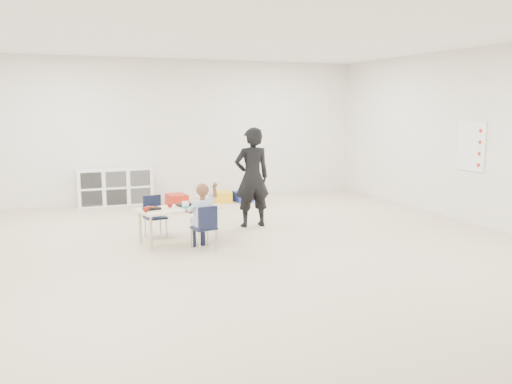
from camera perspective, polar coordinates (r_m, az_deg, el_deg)
name	(u,v)px	position (r m, az deg, el deg)	size (l,w,h in m)	color
room	(255,146)	(6.72, -0.15, 4.87)	(9.00, 9.02, 2.80)	#C2B495
table	(179,225)	(7.62, -8.15, -3.44)	(1.16, 0.72, 0.50)	beige
chair_near	(204,227)	(7.23, -5.52, -3.70)	(0.29, 0.27, 0.60)	black
chair_far	(155,217)	(8.00, -10.54, -2.57)	(0.29, 0.27, 0.60)	black
child	(204,214)	(7.20, -5.54, -2.37)	(0.40, 0.40, 0.94)	#A8BEE3
lunch_tray_near	(185,205)	(7.69, -7.49, -1.34)	(0.22, 0.16, 0.03)	black
lunch_tray_far	(152,208)	(7.49, -10.92, -1.71)	(0.22, 0.16, 0.03)	black
milk_carton	(185,205)	(7.46, -7.45, -1.39)	(0.07, 0.07, 0.10)	white
bread_roll	(199,205)	(7.58, -6.07, -1.33)	(0.09, 0.09, 0.07)	tan
apple_near	(170,205)	(7.60, -9.04, -1.34)	(0.07, 0.07, 0.07)	maroon
apple_far	(146,209)	(7.32, -11.51, -1.81)	(0.07, 0.07, 0.07)	maroon
cubby_shelf	(115,187)	(10.71, -14.62, 0.53)	(1.40, 0.40, 0.70)	white
rules_poster	(471,146)	(9.40, 21.70, 4.54)	(0.02, 0.60, 0.80)	white
adult	(252,177)	(8.47, -0.42, 1.55)	(0.57, 0.37, 1.56)	black
bin_red	(177,200)	(10.48, -8.34, -0.80)	(0.34, 0.44, 0.21)	#B52012
bin_yellow	(223,197)	(10.75, -3.48, -0.48)	(0.33, 0.43, 0.21)	gold
bin_blue	(243,196)	(10.78, -1.40, -0.47)	(0.31, 0.40, 0.19)	#1626A9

